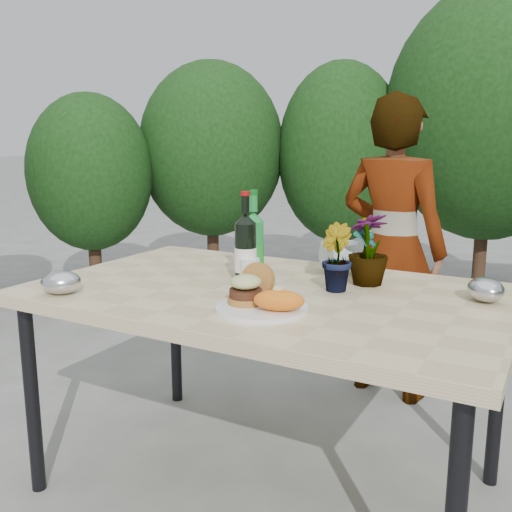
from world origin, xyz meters
The scene contains 18 objects.
ground centered at (0.00, 0.00, 0.00)m, with size 80.00×80.00×0.00m, color slate.
patio_table centered at (0.00, 0.00, 0.69)m, with size 1.60×1.00×0.75m.
shrub_hedge centered at (0.22, 1.75, 1.17)m, with size 6.81×5.19×2.40m.
dinner_plate centered at (0.10, -0.23, 0.76)m, with size 0.28×0.28×0.01m, color white.
burger_stack centered at (0.05, -0.21, 0.81)m, with size 0.11×0.16×0.11m.
sweet_potato centered at (0.17, -0.25, 0.80)m, with size 0.15×0.08×0.06m, color orange.
grilled_veg centered at (0.12, -0.14, 0.78)m, with size 0.08×0.05×0.03m.
wine_bottle centered at (-0.11, 0.04, 0.87)m, with size 0.08×0.08×0.33m.
sparkling_water centered at (-0.12, 0.13, 0.87)m, with size 0.08×0.08×0.33m.
plastic_cup centered at (-0.08, 0.02, 0.80)m, with size 0.07×0.07×0.10m, color silver.
seedling_left centered at (0.26, 0.26, 0.85)m, with size 0.11×0.07×0.21m, color #22531C.
seedling_mid centered at (0.21, 0.10, 0.86)m, with size 0.13×0.10×0.23m, color #24561D.
seedling_right centered at (0.28, 0.23, 0.88)m, with size 0.14×0.14×0.26m, color #1E531C.
blue_bowl centered at (0.13, 0.34, 0.81)m, with size 0.15×0.15×0.12m, color silver.
foil_packet_left centered at (-0.57, -0.39, 0.79)m, with size 0.13×0.11×0.08m, color #B7BABE.
foil_packet_right centered at (0.68, 0.20, 0.79)m, with size 0.13×0.11×0.08m, color #B2B4B9.
person centered at (0.15, 1.01, 0.73)m, with size 0.54×0.35×1.47m, color #A46B52.
terracotta_pot centered at (-1.83, 1.73, 0.07)m, with size 0.17×0.17×0.14m.
Camera 1 is at (0.88, -1.68, 1.25)m, focal length 40.00 mm.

